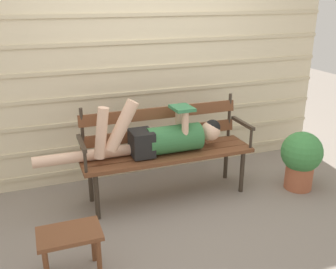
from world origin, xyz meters
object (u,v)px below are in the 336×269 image
object	(u,v)px
park_bench	(166,145)
footstool	(70,241)
reclining_person	(159,138)
potted_plant	(301,157)

from	to	relation	value
park_bench	footstool	bearing A→B (deg)	-138.64
footstool	reclining_person	bearing A→B (deg)	41.91
park_bench	footstool	world-z (taller)	park_bench
park_bench	reclining_person	bearing A→B (deg)	-144.63
park_bench	potted_plant	xyz separation A→B (m)	(1.31, -0.36, -0.18)
footstool	park_bench	bearing A→B (deg)	41.36
park_bench	footstool	size ratio (longest dim) A/B	3.81
footstool	potted_plant	bearing A→B (deg)	12.95
reclining_person	park_bench	bearing A→B (deg)	35.37
footstool	potted_plant	world-z (taller)	potted_plant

